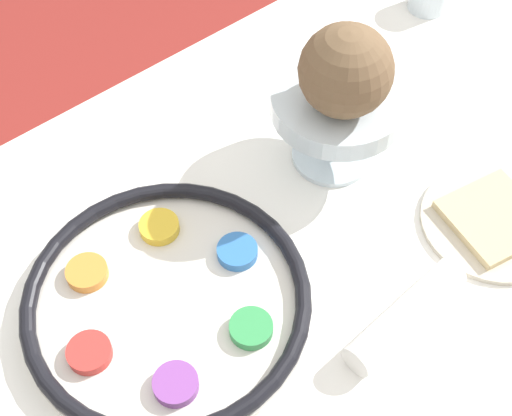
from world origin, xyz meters
name	(u,v)px	position (x,y,z in m)	size (l,w,h in m)	color
dining_table	(310,379)	(0.00, 0.00, 0.37)	(1.23, 0.90, 0.74)	white
seder_plate	(167,300)	(-0.19, 0.08, 0.75)	(0.35, 0.35, 0.03)	silver
fruit_stand	(337,109)	(0.13, 0.13, 0.83)	(0.18, 0.18, 0.12)	silver
orange_fruit	(349,67)	(0.14, 0.13, 0.90)	(0.08, 0.08, 0.08)	orange
coconut	(346,71)	(0.11, 0.11, 0.92)	(0.12, 0.12, 0.12)	brown
bread_plate	(493,221)	(0.21, -0.09, 0.74)	(0.19, 0.19, 0.02)	beige
napkin_roll	(406,315)	(0.01, -0.12, 0.76)	(0.18, 0.05, 0.04)	white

